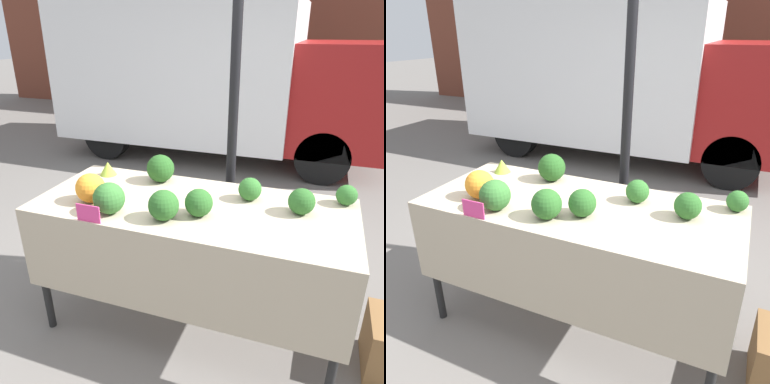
# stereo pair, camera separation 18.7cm
# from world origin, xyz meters

# --- Properties ---
(ground_plane) EXTENTS (40.00, 40.00, 0.00)m
(ground_plane) POSITION_xyz_m (0.00, 0.00, 0.00)
(ground_plane) COLOR slate
(tent_pole) EXTENTS (0.07, 0.07, 2.58)m
(tent_pole) POSITION_xyz_m (0.08, 0.65, 1.29)
(tent_pole) COLOR black
(tent_pole) RESTS_ON ground_plane
(parked_truck) EXTENTS (4.71, 2.17, 2.27)m
(parked_truck) POSITION_xyz_m (-1.06, 3.90, 1.22)
(parked_truck) COLOR white
(parked_truck) RESTS_ON ground_plane
(market_table) EXTENTS (1.92, 0.83, 0.91)m
(market_table) POSITION_xyz_m (0.00, -0.07, 0.79)
(market_table) COLOR tan
(market_table) RESTS_ON ground_plane
(orange_cauliflower) EXTENTS (0.18, 0.18, 0.18)m
(orange_cauliflower) POSITION_xyz_m (-0.59, -0.17, 1.00)
(orange_cauliflower) COLOR orange
(orange_cauliflower) RESTS_ON market_table
(romanesco_head) EXTENTS (0.12, 0.12, 0.10)m
(romanesco_head) POSITION_xyz_m (-0.74, 0.27, 0.96)
(romanesco_head) COLOR #93B238
(romanesco_head) RESTS_ON market_table
(broccoli_head_0) EXTENTS (0.15, 0.15, 0.15)m
(broccoli_head_0) POSITION_xyz_m (0.63, 0.09, 0.99)
(broccoli_head_0) COLOR #285B23
(broccoli_head_0) RESTS_ON market_table
(broccoli_head_1) EXTENTS (0.18, 0.18, 0.18)m
(broccoli_head_1) POSITION_xyz_m (-0.41, -0.26, 1.01)
(broccoli_head_1) COLOR #336B2D
(broccoli_head_1) RESTS_ON market_table
(broccoli_head_2) EXTENTS (0.12, 0.12, 0.12)m
(broccoli_head_2) POSITION_xyz_m (0.87, 0.30, 0.98)
(broccoli_head_2) COLOR #2D6628
(broccoli_head_2) RESTS_ON market_table
(broccoli_head_3) EXTENTS (0.14, 0.14, 0.14)m
(broccoli_head_3) POSITION_xyz_m (0.31, 0.18, 0.99)
(broccoli_head_3) COLOR #2D6628
(broccoli_head_3) RESTS_ON market_table
(broccoli_head_4) EXTENTS (0.19, 0.19, 0.19)m
(broccoli_head_4) POSITION_xyz_m (-0.33, 0.28, 1.01)
(broccoli_head_4) COLOR #23511E
(broccoli_head_4) RESTS_ON market_table
(broccoli_head_5) EXTENTS (0.17, 0.17, 0.17)m
(broccoli_head_5) POSITION_xyz_m (-0.08, -0.24, 1.00)
(broccoli_head_5) COLOR #285B23
(broccoli_head_5) RESTS_ON market_table
(broccoli_head_6) EXTENTS (0.16, 0.16, 0.16)m
(broccoli_head_6) POSITION_xyz_m (0.09, -0.13, 0.99)
(broccoli_head_6) COLOR #285B23
(broccoli_head_6) RESTS_ON market_table
(price_sign) EXTENTS (0.14, 0.01, 0.10)m
(price_sign) POSITION_xyz_m (-0.46, -0.40, 0.96)
(price_sign) COLOR #E53D84
(price_sign) RESTS_ON market_table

